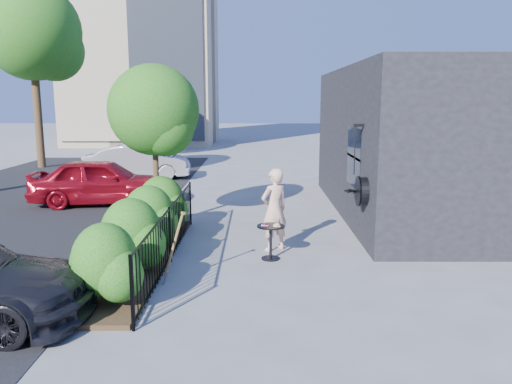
{
  "coord_description": "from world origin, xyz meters",
  "views": [
    {
      "loc": [
        0.2,
        -9.4,
        3.13
      ],
      "look_at": [
        0.18,
        1.07,
        1.2
      ],
      "focal_mm": 35.0,
      "sensor_mm": 36.0,
      "label": 1
    }
  ],
  "objects_px": {
    "cafe_table": "(271,236)",
    "car_silver": "(138,162)",
    "woman": "(274,210)",
    "patio_tree": "(156,116)",
    "street_tree_far": "(33,38)",
    "shovel": "(172,252)",
    "car_red": "(102,181)"
  },
  "relations": [
    {
      "from": "street_tree_far",
      "to": "woman",
      "type": "xyz_separation_m",
      "value": [
        10.5,
        -13.17,
        -5.04
      ]
    },
    {
      "from": "patio_tree",
      "to": "cafe_table",
      "type": "bearing_deg",
      "value": -43.75
    },
    {
      "from": "street_tree_far",
      "to": "woman",
      "type": "height_order",
      "value": "street_tree_far"
    },
    {
      "from": "street_tree_far",
      "to": "woman",
      "type": "relative_size",
      "value": 4.73
    },
    {
      "from": "cafe_table",
      "to": "shovel",
      "type": "xyz_separation_m",
      "value": [
        -1.72,
        -1.36,
        0.09
      ]
    },
    {
      "from": "shovel",
      "to": "car_silver",
      "type": "xyz_separation_m",
      "value": [
        -3.36,
        11.79,
        0.11
      ]
    },
    {
      "from": "woman",
      "to": "car_silver",
      "type": "height_order",
      "value": "woman"
    },
    {
      "from": "street_tree_far",
      "to": "shovel",
      "type": "height_order",
      "value": "street_tree_far"
    },
    {
      "from": "patio_tree",
      "to": "street_tree_far",
      "type": "relative_size",
      "value": 0.48
    },
    {
      "from": "street_tree_far",
      "to": "patio_tree",
      "type": "bearing_deg",
      "value": -55.49
    },
    {
      "from": "street_tree_far",
      "to": "cafe_table",
      "type": "bearing_deg",
      "value": -52.96
    },
    {
      "from": "street_tree_far",
      "to": "car_silver",
      "type": "xyz_separation_m",
      "value": [
        5.32,
        -3.36,
        -5.23
      ]
    },
    {
      "from": "woman",
      "to": "patio_tree",
      "type": "bearing_deg",
      "value": -69.56
    },
    {
      "from": "cafe_table",
      "to": "car_silver",
      "type": "height_order",
      "value": "car_silver"
    },
    {
      "from": "cafe_table",
      "to": "shovel",
      "type": "bearing_deg",
      "value": -141.82
    },
    {
      "from": "street_tree_far",
      "to": "shovel",
      "type": "relative_size",
      "value": 6.34
    },
    {
      "from": "patio_tree",
      "to": "car_red",
      "type": "xyz_separation_m",
      "value": [
        -2.27,
        2.74,
        -2.05
      ]
    },
    {
      "from": "patio_tree",
      "to": "street_tree_far",
      "type": "bearing_deg",
      "value": 124.51
    },
    {
      "from": "street_tree_far",
      "to": "car_red",
      "type": "height_order",
      "value": "street_tree_far"
    },
    {
      "from": "car_silver",
      "to": "shovel",
      "type": "bearing_deg",
      "value": -169.26
    },
    {
      "from": "car_silver",
      "to": "woman",
      "type": "bearing_deg",
      "value": -157.36
    },
    {
      "from": "patio_tree",
      "to": "shovel",
      "type": "distance_m",
      "value": 4.62
    },
    {
      "from": "cafe_table",
      "to": "car_red",
      "type": "relative_size",
      "value": 0.18
    },
    {
      "from": "shovel",
      "to": "woman",
      "type": "bearing_deg",
      "value": 47.47
    },
    {
      "from": "street_tree_far",
      "to": "shovel",
      "type": "bearing_deg",
      "value": -60.18
    },
    {
      "from": "woman",
      "to": "car_red",
      "type": "xyz_separation_m",
      "value": [
        -5.07,
        4.71,
        -0.17
      ]
    },
    {
      "from": "patio_tree",
      "to": "car_silver",
      "type": "distance_m",
      "value": 8.45
    },
    {
      "from": "car_red",
      "to": "street_tree_far",
      "type": "bearing_deg",
      "value": 26.04
    },
    {
      "from": "patio_tree",
      "to": "woman",
      "type": "distance_m",
      "value": 3.91
    },
    {
      "from": "woman",
      "to": "car_silver",
      "type": "relative_size",
      "value": 0.42
    },
    {
      "from": "street_tree_far",
      "to": "shovel",
      "type": "distance_m",
      "value": 18.26
    },
    {
      "from": "car_red",
      "to": "car_silver",
      "type": "height_order",
      "value": "car_red"
    }
  ]
}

